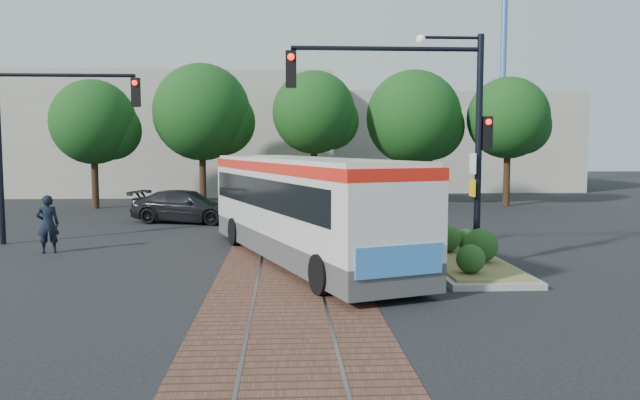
{
  "coord_description": "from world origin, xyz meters",
  "views": [
    {
      "loc": [
        -0.08,
        -17.22,
        3.3
      ],
      "look_at": [
        1.02,
        2.06,
        1.6
      ],
      "focal_mm": 35.0,
      "sensor_mm": 36.0,
      "label": 1
    }
  ],
  "objects_px": {
    "officer": "(48,224)",
    "signal_pole_left": "(33,128)",
    "city_bus": "(303,204)",
    "parked_car": "(187,206)",
    "signal_pole_main": "(433,113)",
    "traffic_island": "(467,256)"
  },
  "relations": [
    {
      "from": "officer",
      "to": "signal_pole_left",
      "type": "bearing_deg",
      "value": -79.61
    },
    {
      "from": "city_bus",
      "to": "parked_car",
      "type": "distance_m",
      "value": 10.37
    },
    {
      "from": "city_bus",
      "to": "signal_pole_left",
      "type": "relative_size",
      "value": 1.86
    },
    {
      "from": "signal_pole_main",
      "to": "officer",
      "type": "xyz_separation_m",
      "value": [
        -11.2,
        2.97,
        -3.26
      ]
    },
    {
      "from": "city_bus",
      "to": "signal_pole_left",
      "type": "bearing_deg",
      "value": 138.55
    },
    {
      "from": "city_bus",
      "to": "officer",
      "type": "distance_m",
      "value": 7.99
    },
    {
      "from": "parked_car",
      "to": "traffic_island",
      "type": "bearing_deg",
      "value": -122.85
    },
    {
      "from": "traffic_island",
      "to": "signal_pole_left",
      "type": "height_order",
      "value": "signal_pole_left"
    },
    {
      "from": "traffic_island",
      "to": "signal_pole_main",
      "type": "height_order",
      "value": "signal_pole_main"
    },
    {
      "from": "signal_pole_left",
      "to": "parked_car",
      "type": "relative_size",
      "value": 1.26
    },
    {
      "from": "traffic_island",
      "to": "signal_pole_left",
      "type": "distance_m",
      "value": 14.5
    },
    {
      "from": "traffic_island",
      "to": "parked_car",
      "type": "xyz_separation_m",
      "value": [
        -9.1,
        10.48,
        0.36
      ]
    },
    {
      "from": "city_bus",
      "to": "traffic_island",
      "type": "bearing_deg",
      "value": -35.57
    },
    {
      "from": "signal_pole_main",
      "to": "traffic_island",
      "type": "bearing_deg",
      "value": -5.36
    },
    {
      "from": "parked_car",
      "to": "officer",
      "type": "bearing_deg",
      "value": 173.82
    },
    {
      "from": "officer",
      "to": "signal_pole_main",
      "type": "bearing_deg",
      "value": 146.16
    },
    {
      "from": "signal_pole_left",
      "to": "parked_car",
      "type": "height_order",
      "value": "signal_pole_left"
    },
    {
      "from": "signal_pole_main",
      "to": "parked_car",
      "type": "height_order",
      "value": "signal_pole_main"
    },
    {
      "from": "signal_pole_left",
      "to": "officer",
      "type": "xyz_separation_m",
      "value": [
        1.03,
        -1.84,
        -2.97
      ]
    },
    {
      "from": "signal_pole_left",
      "to": "signal_pole_main",
      "type": "bearing_deg",
      "value": -21.45
    },
    {
      "from": "signal_pole_main",
      "to": "city_bus",
      "type": "bearing_deg",
      "value": 160.71
    },
    {
      "from": "traffic_island",
      "to": "city_bus",
      "type": "bearing_deg",
      "value": 163.6
    }
  ]
}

